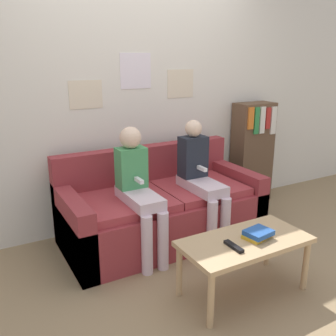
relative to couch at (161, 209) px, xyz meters
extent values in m
plane|color=#937A56|center=(0.00, -0.54, -0.28)|extent=(10.00, 10.00, 0.00)
cube|color=silver|center=(0.00, 0.52, 1.02)|extent=(8.00, 0.06, 2.60)
cube|color=beige|center=(-0.49, 0.49, 1.03)|extent=(0.31, 0.00, 0.25)
cube|color=silver|center=(0.00, 0.49, 1.23)|extent=(0.31, 0.00, 0.33)
cube|color=beige|center=(0.49, 0.49, 1.09)|extent=(0.30, 0.00, 0.28)
cube|color=maroon|center=(0.00, -0.04, -0.07)|extent=(1.80, 0.85, 0.42)
cube|color=maroon|center=(0.00, 0.32, 0.34)|extent=(1.80, 0.14, 0.40)
cube|color=maroon|center=(-0.83, -0.04, 0.01)|extent=(0.14, 0.85, 0.58)
cube|color=maroon|center=(0.83, -0.04, 0.01)|extent=(0.14, 0.85, 0.58)
cube|color=#A1343A|center=(-0.37, -0.07, 0.17)|extent=(0.74, 0.69, 0.07)
cube|color=#A1343A|center=(0.37, -0.07, 0.17)|extent=(0.74, 0.69, 0.07)
cube|color=tan|center=(0.11, -1.04, 0.12)|extent=(0.92, 0.46, 0.04)
cylinder|color=tan|center=(-0.31, -1.23, -0.09)|extent=(0.04, 0.04, 0.38)
cylinder|color=tan|center=(0.53, -1.23, -0.09)|extent=(0.04, 0.04, 0.38)
cylinder|color=tan|center=(-0.31, -0.85, -0.09)|extent=(0.04, 0.04, 0.38)
cylinder|color=tan|center=(0.53, -0.85, -0.09)|extent=(0.04, 0.04, 0.38)
cylinder|color=silver|center=(-0.38, -0.49, -0.04)|extent=(0.09, 0.09, 0.49)
cylinder|color=silver|center=(-0.24, -0.49, -0.04)|extent=(0.09, 0.09, 0.49)
cube|color=silver|center=(-0.31, -0.22, 0.25)|extent=(0.23, 0.52, 0.09)
cube|color=#429356|center=(-0.31, -0.07, 0.47)|extent=(0.24, 0.16, 0.34)
sphere|color=beige|center=(-0.31, -0.07, 0.72)|extent=(0.18, 0.18, 0.18)
cube|color=white|center=(-0.31, -0.22, 0.40)|extent=(0.03, 0.12, 0.03)
cylinder|color=silver|center=(0.23, -0.49, -0.04)|extent=(0.09, 0.09, 0.49)
cylinder|color=silver|center=(0.37, -0.49, -0.04)|extent=(0.09, 0.09, 0.49)
cube|color=silver|center=(0.30, -0.22, 0.25)|extent=(0.23, 0.52, 0.09)
cube|color=#1E232D|center=(0.30, -0.07, 0.48)|extent=(0.24, 0.16, 0.37)
sphere|color=beige|center=(0.30, -0.07, 0.74)|extent=(0.15, 0.15, 0.15)
cube|color=white|center=(0.30, -0.22, 0.41)|extent=(0.03, 0.12, 0.03)
cube|color=black|center=(-0.04, -1.10, 0.15)|extent=(0.04, 0.17, 0.02)
cube|color=gold|center=(0.20, -1.06, 0.15)|extent=(0.22, 0.18, 0.03)
cube|color=#23519E|center=(0.20, -1.07, 0.18)|extent=(0.20, 0.17, 0.04)
cube|color=brown|center=(1.38, 0.35, 0.29)|extent=(0.45, 0.24, 1.15)
cube|color=orange|center=(1.22, 0.22, 0.72)|extent=(0.07, 0.02, 0.23)
cube|color=#2D8442|center=(1.30, 0.22, 0.69)|extent=(0.06, 0.02, 0.29)
cube|color=silver|center=(1.38, 0.22, 0.69)|extent=(0.07, 0.02, 0.29)
cube|color=red|center=(1.47, 0.22, 0.70)|extent=(0.06, 0.02, 0.23)
cube|color=silver|center=(1.55, 0.22, 0.67)|extent=(0.08, 0.02, 0.31)
camera|label=1|loc=(-1.51, -2.83, 1.36)|focal=40.00mm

